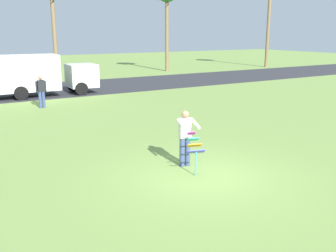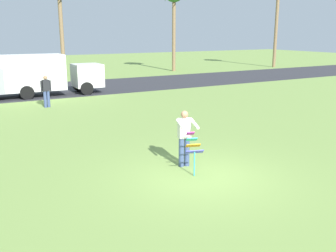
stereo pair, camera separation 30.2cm
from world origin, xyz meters
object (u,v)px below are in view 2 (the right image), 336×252
Objects in this scene: parked_truck_white_box at (43,74)px; person_walker_near at (46,90)px; kite_held at (193,147)px; person_kite_flyer at (185,136)px.

person_walker_near is (-0.71, -4.03, -0.48)m from parked_truck_white_box.
kite_held is 0.18× the size of parked_truck_white_box.
parked_truck_white_box is (-0.66, 16.46, 0.60)m from kite_held.
parked_truck_white_box is at bearing 92.90° from person_kite_flyer.
parked_truck_white_box reaches higher than kite_held.
parked_truck_white_box reaches higher than person_walker_near.
kite_held is at bearing -83.69° from person_walker_near.
kite_held is 12.50m from person_walker_near.
person_kite_flyer is 1.45× the size of kite_held.
parked_truck_white_box is at bearing 79.97° from person_walker_near.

